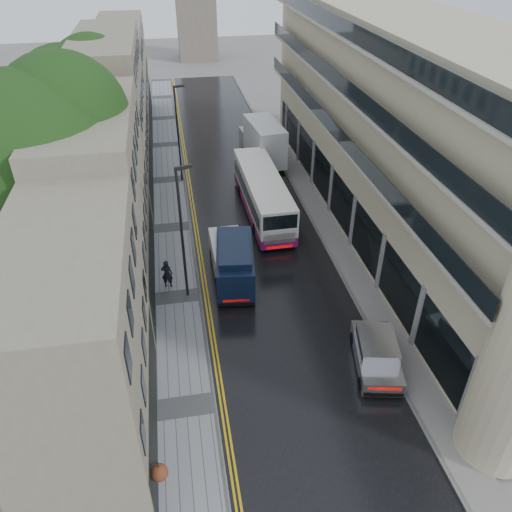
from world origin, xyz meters
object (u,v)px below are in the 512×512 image
object	(u,v)px
lamp_post_far	(178,136)
tree_near	(37,198)
white_lorry	(256,152)
tree_far	(76,127)
silver_hatchback	(363,376)
cream_bus	(255,217)
white_van	(217,274)
lamp_post_near	(182,237)
navy_van	(218,281)
pedestrian	(167,274)

from	to	relation	value
lamp_post_far	tree_near	bearing A→B (deg)	-132.15
tree_near	lamp_post_far	size ratio (longest dim) A/B	1.73
white_lorry	lamp_post_far	xyz separation A→B (m)	(-6.59, -0.27, 1.99)
white_lorry	lamp_post_far	world-z (taller)	lamp_post_far
tree_far	silver_hatchback	xyz separation A→B (m)	(14.77, -22.44, -5.36)
tree_near	cream_bus	world-z (taller)	tree_near
white_van	lamp_post_near	size ratio (longest dim) A/B	0.56
silver_hatchback	cream_bus	bearing A→B (deg)	111.78
silver_hatchback	navy_van	distance (m)	9.99
white_lorry	navy_van	distance (m)	18.07
cream_bus	white_van	xyz separation A→B (m)	(-3.37, -5.71, -0.50)
silver_hatchback	lamp_post_far	world-z (taller)	lamp_post_far
silver_hatchback	white_van	world-z (taller)	white_van
white_lorry	pedestrian	xyz separation A→B (m)	(-8.26, -15.44, -1.08)
cream_bus	lamp_post_far	size ratio (longest dim) A/B	1.42
pedestrian	white_lorry	bearing A→B (deg)	-105.14
pedestrian	lamp_post_far	xyz separation A→B (m)	(1.67, 15.17, 3.07)
tree_far	white_lorry	world-z (taller)	tree_far
navy_van	pedestrian	distance (m)	3.48
tree_near	lamp_post_far	world-z (taller)	tree_near
cream_bus	silver_hatchback	distance (m)	15.12
tree_near	navy_van	xyz separation A→B (m)	(9.06, -1.48, -5.51)
white_van	lamp_post_far	size ratio (longest dim) A/B	0.58
tree_far	white_van	distance (m)	16.74
white_van	tree_far	bearing A→B (deg)	123.34
white_lorry	lamp_post_near	size ratio (longest dim) A/B	0.97
tree_far	pedestrian	size ratio (longest dim) A/B	6.64
tree_near	navy_van	distance (m)	10.71
silver_hatchback	pedestrian	bearing A→B (deg)	144.41
lamp_post_near	white_van	bearing A→B (deg)	-1.69
navy_van	lamp_post_far	xyz separation A→B (m)	(-1.27, 16.99, 2.69)
cream_bus	lamp_post_near	bearing A→B (deg)	-131.28
navy_van	pedestrian	bearing A→B (deg)	155.20
pedestrian	cream_bus	bearing A→B (deg)	-128.28
tree_near	silver_hatchback	world-z (taller)	tree_near
tree_near	lamp_post_far	xyz separation A→B (m)	(7.80, 15.51, -2.82)
navy_van	silver_hatchback	bearing A→B (deg)	-45.98
cream_bus	pedestrian	xyz separation A→B (m)	(-6.37, -5.10, -0.52)
silver_hatchback	lamp_post_far	xyz separation A→B (m)	(-7.27, 24.95, 3.26)
tree_near	cream_bus	bearing A→B (deg)	23.53
tree_near	navy_van	size ratio (longest dim) A/B	2.49
tree_far	lamp_post_far	size ratio (longest dim) A/B	1.55
silver_hatchback	pedestrian	size ratio (longest dim) A/B	2.42
white_lorry	lamp_post_near	world-z (taller)	lamp_post_near
tree_far	pedestrian	bearing A→B (deg)	-65.29
tree_near	lamp_post_near	distance (m)	7.77
white_van	lamp_post_far	xyz separation A→B (m)	(-1.33, 15.77, 3.05)
silver_hatchback	navy_van	size ratio (longest dim) A/B	0.82
cream_bus	lamp_post_far	xyz separation A→B (m)	(-4.70, 10.07, 2.55)
white_lorry	tree_far	bearing A→B (deg)	-174.55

